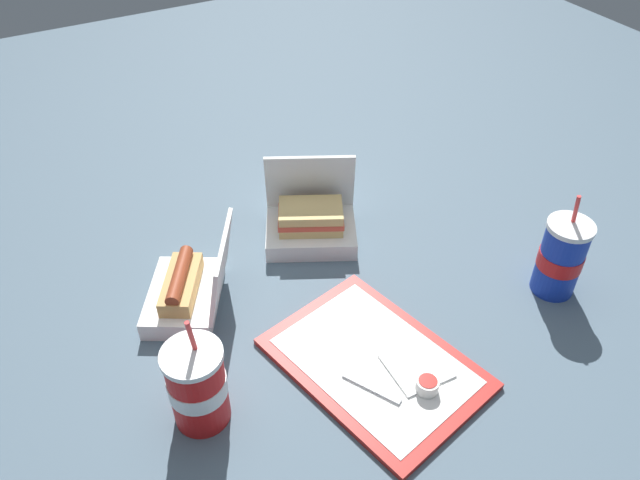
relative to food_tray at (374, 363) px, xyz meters
name	(u,v)px	position (x,y,z in m)	size (l,w,h in m)	color
ground_plane	(335,257)	(0.29, -0.08, -0.01)	(3.20, 3.20, 0.00)	#4C6070
food_tray	(374,363)	(0.00, 0.00, 0.00)	(0.42, 0.34, 0.01)	red
ketchup_cup	(427,385)	(-0.10, -0.04, 0.02)	(0.04, 0.04, 0.02)	white
napkin_stack	(417,366)	(-0.05, -0.06, 0.01)	(0.10, 0.10, 0.00)	white
plastic_fork	(372,388)	(-0.05, 0.04, 0.01)	(0.11, 0.01, 0.01)	white
clamshell_hotdog_corner	(188,290)	(0.30, 0.24, 0.03)	(0.25, 0.24, 0.17)	white
clamshell_sandwich_back	(311,222)	(0.37, -0.07, 0.04)	(0.22, 0.24, 0.18)	white
soda_cup_back	(561,258)	(-0.01, -0.42, 0.08)	(0.09, 0.09, 0.23)	#1938B7
soda_cup_front	(197,385)	(0.05, 0.31, 0.07)	(0.10, 0.10, 0.22)	red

